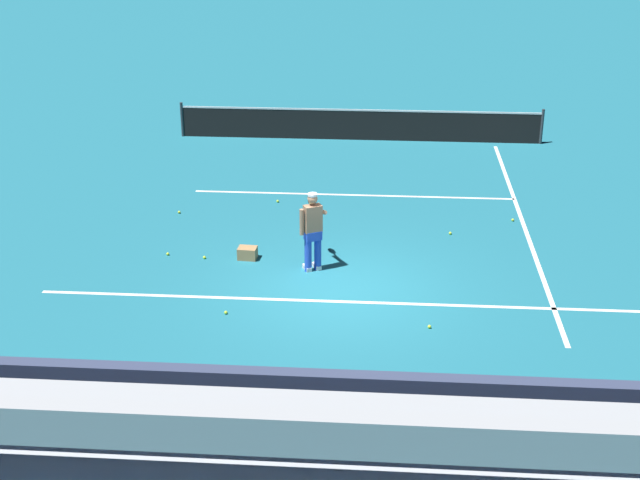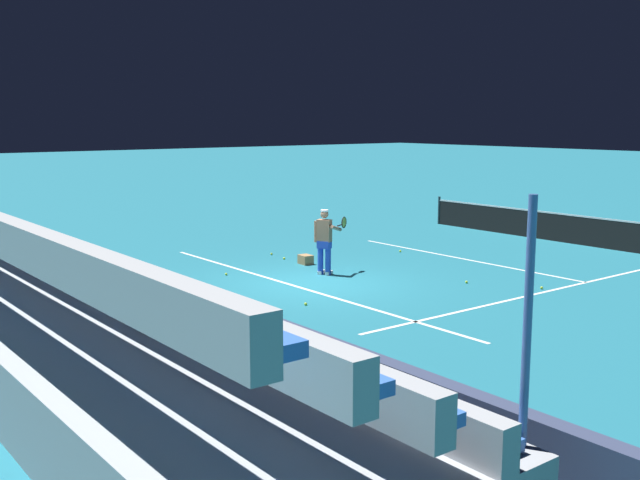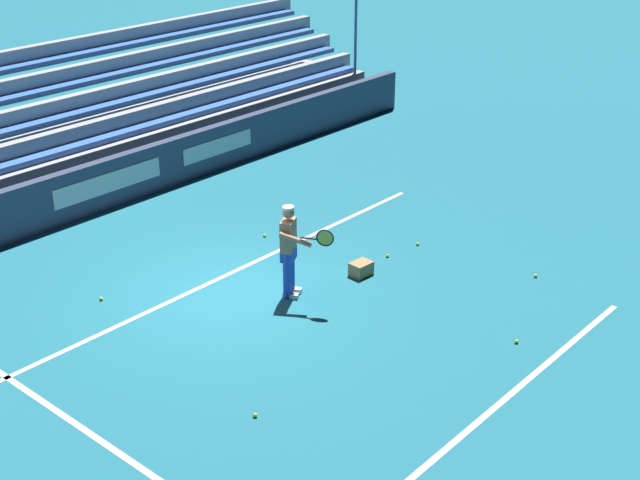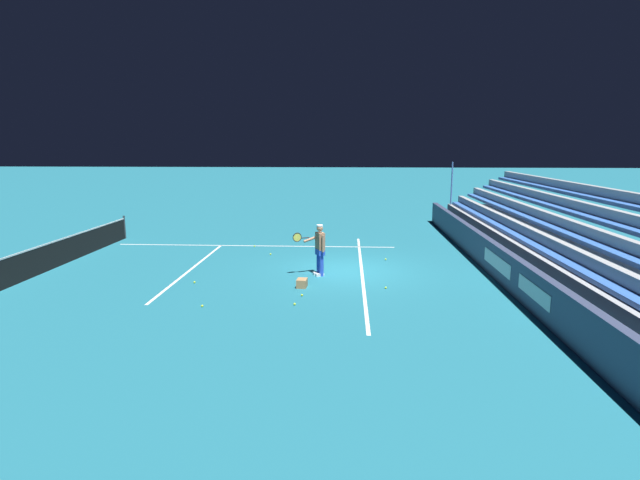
{
  "view_description": "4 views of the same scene",
  "coord_description": "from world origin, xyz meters",
  "px_view_note": "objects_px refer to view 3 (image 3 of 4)",
  "views": [
    {
      "loc": [
        0.71,
        -16.02,
        8.01
      ],
      "look_at": [
        -0.44,
        -0.26,
        1.2
      ],
      "focal_mm": 50.0,
      "sensor_mm": 36.0,
      "label": 1
    },
    {
      "loc": [
        14.46,
        -10.98,
        4.04
      ],
      "look_at": [
        0.92,
        -0.46,
        1.26
      ],
      "focal_mm": 42.0,
      "sensor_mm": 36.0,
      "label": 2
    },
    {
      "loc": [
        9.58,
        10.61,
        7.57
      ],
      "look_at": [
        -0.8,
        1.53,
        1.22
      ],
      "focal_mm": 50.0,
      "sensor_mm": 36.0,
      "label": 3
    },
    {
      "loc": [
        -16.88,
        0.02,
        4.32
      ],
      "look_at": [
        -0.01,
        0.95,
        1.08
      ],
      "focal_mm": 28.0,
      "sensor_mm": 36.0,
      "label": 4
    }
  ],
  "objects_px": {
    "ball_box_cardboard": "(361,269)",
    "tennis_ball_far_right": "(265,235)",
    "tennis_ball_far_left": "(388,256)",
    "tennis_ball_on_baseline": "(101,299)",
    "tennis_ball_by_box": "(536,276)",
    "tennis_ball_stray_back": "(255,415)",
    "tennis_ball_midcourt": "(517,342)",
    "tennis_player": "(290,250)",
    "tennis_ball_near_player": "(418,244)"
  },
  "relations": [
    {
      "from": "tennis_ball_on_baseline",
      "to": "tennis_ball_by_box",
      "type": "height_order",
      "value": "same"
    },
    {
      "from": "tennis_player",
      "to": "tennis_ball_midcourt",
      "type": "height_order",
      "value": "tennis_player"
    },
    {
      "from": "ball_box_cardboard",
      "to": "tennis_ball_midcourt",
      "type": "bearing_deg",
      "value": 85.79
    },
    {
      "from": "tennis_ball_midcourt",
      "to": "tennis_ball_near_player",
      "type": "height_order",
      "value": "same"
    },
    {
      "from": "ball_box_cardboard",
      "to": "tennis_ball_far_left",
      "type": "xyz_separation_m",
      "value": [
        -0.93,
        -0.09,
        -0.1
      ]
    },
    {
      "from": "tennis_ball_far_left",
      "to": "tennis_ball_on_baseline",
      "type": "bearing_deg",
      "value": -30.18
    },
    {
      "from": "tennis_ball_midcourt",
      "to": "tennis_ball_far_left",
      "type": "bearing_deg",
      "value": -108.58
    },
    {
      "from": "tennis_ball_far_left",
      "to": "tennis_ball_stray_back",
      "type": "bearing_deg",
      "value": 17.94
    },
    {
      "from": "ball_box_cardboard",
      "to": "tennis_ball_on_baseline",
      "type": "height_order",
      "value": "ball_box_cardboard"
    },
    {
      "from": "tennis_ball_midcourt",
      "to": "tennis_ball_stray_back",
      "type": "bearing_deg",
      "value": -22.87
    },
    {
      "from": "tennis_ball_stray_back",
      "to": "tennis_ball_far_left",
      "type": "height_order",
      "value": "same"
    },
    {
      "from": "tennis_ball_on_baseline",
      "to": "tennis_ball_by_box",
      "type": "xyz_separation_m",
      "value": [
        -5.87,
        5.36,
        0.0
      ]
    },
    {
      "from": "tennis_player",
      "to": "ball_box_cardboard",
      "type": "height_order",
      "value": "tennis_player"
    },
    {
      "from": "tennis_ball_far_left",
      "to": "ball_box_cardboard",
      "type": "bearing_deg",
      "value": 5.24
    },
    {
      "from": "tennis_ball_stray_back",
      "to": "tennis_ball_by_box",
      "type": "bearing_deg",
      "value": 172.54
    },
    {
      "from": "ball_box_cardboard",
      "to": "tennis_ball_far_left",
      "type": "distance_m",
      "value": 0.94
    },
    {
      "from": "tennis_ball_far_right",
      "to": "tennis_ball_far_left",
      "type": "bearing_deg",
      "value": 109.82
    },
    {
      "from": "tennis_ball_on_baseline",
      "to": "tennis_ball_near_player",
      "type": "distance_m",
      "value": 6.28
    },
    {
      "from": "tennis_ball_midcourt",
      "to": "tennis_ball_on_baseline",
      "type": "bearing_deg",
      "value": -60.49
    },
    {
      "from": "tennis_player",
      "to": "tennis_ball_stray_back",
      "type": "distance_m",
      "value": 3.78
    },
    {
      "from": "tennis_ball_on_baseline",
      "to": "tennis_ball_by_box",
      "type": "distance_m",
      "value": 7.95
    },
    {
      "from": "tennis_ball_far_left",
      "to": "tennis_ball_by_box",
      "type": "xyz_separation_m",
      "value": [
        -1.13,
        2.6,
        0.0
      ]
    },
    {
      "from": "tennis_player",
      "to": "tennis_ball_on_baseline",
      "type": "xyz_separation_m",
      "value": [
        2.36,
        -2.39,
        -0.86
      ]
    },
    {
      "from": "tennis_player",
      "to": "tennis_ball_midcourt",
      "type": "relative_size",
      "value": 25.98
    },
    {
      "from": "tennis_ball_stray_back",
      "to": "tennis_ball_far_left",
      "type": "distance_m",
      "value": 5.68
    },
    {
      "from": "tennis_ball_on_baseline",
      "to": "tennis_ball_near_player",
      "type": "xyz_separation_m",
      "value": [
        -5.58,
        2.88,
        0.0
      ]
    },
    {
      "from": "tennis_player",
      "to": "tennis_ball_far_left",
      "type": "relative_size",
      "value": 25.98
    },
    {
      "from": "tennis_ball_on_baseline",
      "to": "tennis_ball_far_right",
      "type": "height_order",
      "value": "same"
    },
    {
      "from": "ball_box_cardboard",
      "to": "tennis_ball_far_right",
      "type": "xyz_separation_m",
      "value": [
        -0.04,
        -2.57,
        -0.1
      ]
    },
    {
      "from": "tennis_player",
      "to": "tennis_ball_far_right",
      "type": "xyz_separation_m",
      "value": [
        -1.49,
        -2.11,
        -0.86
      ]
    },
    {
      "from": "ball_box_cardboard",
      "to": "tennis_ball_on_baseline",
      "type": "relative_size",
      "value": 6.06
    },
    {
      "from": "tennis_ball_far_right",
      "to": "tennis_ball_by_box",
      "type": "relative_size",
      "value": 1.0
    },
    {
      "from": "ball_box_cardboard",
      "to": "tennis_ball_far_right",
      "type": "distance_m",
      "value": 2.57
    },
    {
      "from": "tennis_ball_on_baseline",
      "to": "tennis_ball_far_right",
      "type": "distance_m",
      "value": 3.86
    },
    {
      "from": "tennis_ball_stray_back",
      "to": "tennis_ball_on_baseline",
      "type": "relative_size",
      "value": 1.0
    },
    {
      "from": "tennis_ball_far_left",
      "to": "tennis_ball_far_right",
      "type": "bearing_deg",
      "value": -70.18
    },
    {
      "from": "ball_box_cardboard",
      "to": "tennis_ball_midcourt",
      "type": "relative_size",
      "value": 6.06
    },
    {
      "from": "tennis_ball_far_left",
      "to": "tennis_ball_far_right",
      "type": "xyz_separation_m",
      "value": [
        0.89,
        -2.48,
        0.0
      ]
    },
    {
      "from": "tennis_player",
      "to": "tennis_ball_far_left",
      "type": "distance_m",
      "value": 2.56
    },
    {
      "from": "tennis_ball_on_baseline",
      "to": "tennis_ball_far_left",
      "type": "distance_m",
      "value": 5.49
    },
    {
      "from": "ball_box_cardboard",
      "to": "tennis_ball_near_player",
      "type": "height_order",
      "value": "ball_box_cardboard"
    },
    {
      "from": "tennis_player",
      "to": "tennis_ball_stray_back",
      "type": "bearing_deg",
      "value": 35.05
    },
    {
      "from": "ball_box_cardboard",
      "to": "tennis_ball_stray_back",
      "type": "height_order",
      "value": "ball_box_cardboard"
    },
    {
      "from": "tennis_player",
      "to": "tennis_ball_far_left",
      "type": "bearing_deg",
      "value": 171.28
    },
    {
      "from": "tennis_ball_by_box",
      "to": "tennis_ball_near_player",
      "type": "distance_m",
      "value": 2.5
    },
    {
      "from": "tennis_ball_stray_back",
      "to": "tennis_ball_by_box",
      "type": "height_order",
      "value": "same"
    },
    {
      "from": "ball_box_cardboard",
      "to": "tennis_ball_midcourt",
      "type": "distance_m",
      "value": 3.45
    },
    {
      "from": "tennis_ball_far_left",
      "to": "tennis_player",
      "type": "bearing_deg",
      "value": -8.72
    },
    {
      "from": "ball_box_cardboard",
      "to": "tennis_ball_by_box",
      "type": "bearing_deg",
      "value": 129.31
    },
    {
      "from": "tennis_ball_by_box",
      "to": "tennis_ball_on_baseline",
      "type": "bearing_deg",
      "value": -42.4
    }
  ]
}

